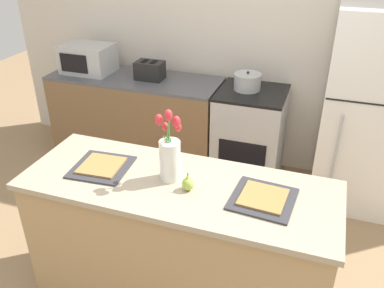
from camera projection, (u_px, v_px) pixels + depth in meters
back_wall at (254, 31)px, 3.74m from camera, size 5.20×0.08×2.70m
kitchen_island at (179, 246)px, 2.51m from camera, size 1.80×0.66×0.95m
back_counter at (137, 120)px, 4.14m from camera, size 1.68×0.60×0.92m
stove_range at (249, 137)px, 3.81m from camera, size 0.60×0.61×0.92m
refrigerator at (366, 113)px, 3.35m from camera, size 0.68×0.67×1.71m
flower_vase at (170, 156)px, 2.25m from camera, size 0.13×0.13×0.44m
pear_figurine at (188, 183)px, 2.20m from camera, size 0.07×0.07×0.11m
plate_setting_left at (101, 167)px, 2.41m from camera, size 0.35×0.35×0.02m
plate_setting_right at (263, 199)px, 2.13m from camera, size 0.35×0.35×0.02m
toaster at (150, 70)px, 3.84m from camera, size 0.28×0.18×0.17m
cooking_pot at (247, 82)px, 3.60m from camera, size 0.24×0.24×0.17m
microwave at (88, 58)px, 4.00m from camera, size 0.48×0.37×0.27m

